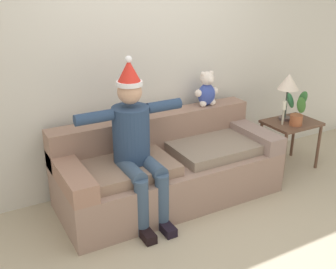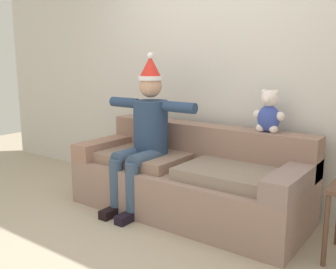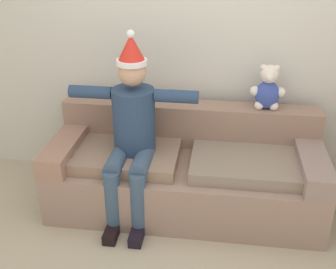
# 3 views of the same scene
# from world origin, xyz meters

# --- Properties ---
(ground_plane) EXTENTS (10.00, 10.00, 0.00)m
(ground_plane) POSITION_xyz_m (0.00, 0.00, 0.00)
(ground_plane) COLOR #B4A58D
(back_wall) EXTENTS (7.00, 0.10, 2.70)m
(back_wall) POSITION_xyz_m (0.00, 1.55, 1.35)
(back_wall) COLOR silver
(back_wall) RESTS_ON ground_plane
(couch) EXTENTS (2.22, 0.91, 0.81)m
(couch) POSITION_xyz_m (0.00, 1.02, 0.32)
(couch) COLOR gray
(couch) RESTS_ON ground_plane
(person_seated) EXTENTS (1.02, 0.77, 1.51)m
(person_seated) POSITION_xyz_m (-0.42, 0.85, 0.76)
(person_seated) COLOR navy
(person_seated) RESTS_ON ground_plane
(teddy_bear) EXTENTS (0.29, 0.17, 0.38)m
(teddy_bear) POSITION_xyz_m (0.64, 1.30, 0.98)
(teddy_bear) COLOR #374BA7
(teddy_bear) RESTS_ON couch
(side_table) EXTENTS (0.59, 0.46, 0.57)m
(side_table) POSITION_xyz_m (1.59, 0.93, 0.48)
(side_table) COLOR brown
(side_table) RESTS_ON ground_plane
(table_lamp) EXTENTS (0.24, 0.24, 0.55)m
(table_lamp) POSITION_xyz_m (1.56, 1.02, 0.99)
(table_lamp) COLOR #554443
(table_lamp) RESTS_ON side_table
(potted_plant) EXTENTS (0.24, 0.26, 0.40)m
(potted_plant) POSITION_xyz_m (1.54, 0.83, 0.75)
(potted_plant) COLOR #A55837
(potted_plant) RESTS_ON side_table
(candle_tall) EXTENTS (0.04, 0.04, 0.28)m
(candle_tall) POSITION_xyz_m (1.42, 0.91, 0.75)
(candle_tall) COLOR beige
(candle_tall) RESTS_ON side_table
(candle_short) EXTENTS (0.04, 0.04, 0.21)m
(candle_short) POSITION_xyz_m (1.75, 0.97, 0.70)
(candle_short) COLOR beige
(candle_short) RESTS_ON side_table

